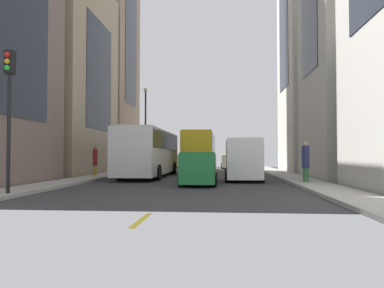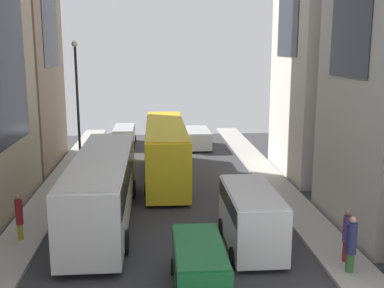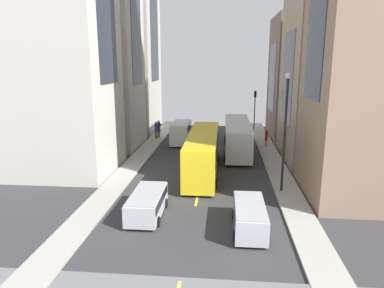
{
  "view_description": "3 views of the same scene",
  "coord_description": "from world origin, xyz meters",
  "px_view_note": "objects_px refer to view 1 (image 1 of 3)",
  "views": [
    {
      "loc": [
        1.97,
        -29.73,
        1.61
      ],
      "look_at": [
        -0.75,
        3.14,
        2.6
      ],
      "focal_mm": 33.6,
      "sensor_mm": 36.0,
      "label": 1
    },
    {
      "loc": [
        -0.69,
        -25.63,
        8.41
      ],
      "look_at": [
        1.78,
        5.35,
        1.97
      ],
      "focal_mm": 43.77,
      "sensor_mm": 36.0,
      "label": 2
    },
    {
      "loc": [
        -1.83,
        33.87,
        9.6
      ],
      "look_at": [
        1.2,
        1.1,
        1.91
      ],
      "focal_mm": 33.04,
      "sensor_mm": 36.0,
      "label": 3
    }
  ],
  "objects_px": {
    "car_silver_1": "(178,160)",
    "pedestrian_waiting_curb": "(95,160)",
    "streetcar_yellow": "(200,149)",
    "city_bus_white": "(150,149)",
    "car_silver_0": "(230,161)",
    "pedestrian_crossing_near": "(306,160)",
    "pedestrian_crossing_mid": "(306,161)",
    "traffic_light_near_corner": "(9,93)",
    "delivery_van_white": "(243,156)",
    "car_green_2": "(199,166)"
  },
  "relations": [
    {
      "from": "streetcar_yellow",
      "to": "car_silver_0",
      "type": "bearing_deg",
      "value": 72.35
    },
    {
      "from": "city_bus_white",
      "to": "traffic_light_near_corner",
      "type": "bearing_deg",
      "value": -102.2
    },
    {
      "from": "streetcar_yellow",
      "to": "pedestrian_crossing_mid",
      "type": "distance_m",
      "value": 15.4
    },
    {
      "from": "city_bus_white",
      "to": "car_silver_1",
      "type": "xyz_separation_m",
      "value": [
        -0.13,
        18.37,
        -1.05
      ]
    },
    {
      "from": "car_silver_1",
      "to": "pedestrian_waiting_curb",
      "type": "xyz_separation_m",
      "value": [
        -3.23,
        -20.63,
        0.29
      ]
    },
    {
      "from": "car_silver_1",
      "to": "car_green_2",
      "type": "height_order",
      "value": "car_green_2"
    },
    {
      "from": "traffic_light_near_corner",
      "to": "pedestrian_crossing_near",
      "type": "bearing_deg",
      "value": 30.94
    },
    {
      "from": "traffic_light_near_corner",
      "to": "pedestrian_crossing_mid",
      "type": "bearing_deg",
      "value": 28.37
    },
    {
      "from": "pedestrian_waiting_curb",
      "to": "pedestrian_crossing_near",
      "type": "relative_size",
      "value": 0.96
    },
    {
      "from": "pedestrian_crossing_mid",
      "to": "car_silver_0",
      "type": "bearing_deg",
      "value": -34.12
    },
    {
      "from": "delivery_van_white",
      "to": "car_silver_0",
      "type": "xyz_separation_m",
      "value": [
        -0.36,
        20.44,
        -0.59
      ]
    },
    {
      "from": "car_green_2",
      "to": "city_bus_white",
      "type": "bearing_deg",
      "value": 120.06
    },
    {
      "from": "car_silver_1",
      "to": "pedestrian_crossing_mid",
      "type": "distance_m",
      "value": 26.58
    },
    {
      "from": "pedestrian_waiting_curb",
      "to": "traffic_light_near_corner",
      "type": "distance_m",
      "value": 11.2
    },
    {
      "from": "city_bus_white",
      "to": "traffic_light_near_corner",
      "type": "distance_m",
      "value": 13.55
    },
    {
      "from": "car_silver_0",
      "to": "pedestrian_crossing_near",
      "type": "relative_size",
      "value": 2.15
    },
    {
      "from": "streetcar_yellow",
      "to": "pedestrian_waiting_curb",
      "type": "xyz_separation_m",
      "value": [
        -6.61,
        -9.89,
        -0.88
      ]
    },
    {
      "from": "streetcar_yellow",
      "to": "pedestrian_crossing_mid",
      "type": "height_order",
      "value": "streetcar_yellow"
    },
    {
      "from": "car_silver_1",
      "to": "pedestrian_crossing_near",
      "type": "height_order",
      "value": "pedestrian_crossing_near"
    },
    {
      "from": "traffic_light_near_corner",
      "to": "streetcar_yellow",
      "type": "bearing_deg",
      "value": 73.64
    },
    {
      "from": "streetcar_yellow",
      "to": "pedestrian_crossing_mid",
      "type": "bearing_deg",
      "value": -64.95
    },
    {
      "from": "car_silver_1",
      "to": "traffic_light_near_corner",
      "type": "bearing_deg",
      "value": -94.91
    },
    {
      "from": "delivery_van_white",
      "to": "car_silver_1",
      "type": "height_order",
      "value": "delivery_van_white"
    },
    {
      "from": "car_green_2",
      "to": "pedestrian_crossing_mid",
      "type": "bearing_deg",
      "value": 6.78
    },
    {
      "from": "delivery_van_white",
      "to": "pedestrian_crossing_near",
      "type": "xyz_separation_m",
      "value": [
        3.39,
        -1.92,
        -0.22
      ]
    },
    {
      "from": "streetcar_yellow",
      "to": "car_silver_1",
      "type": "height_order",
      "value": "streetcar_yellow"
    },
    {
      "from": "city_bus_white",
      "to": "pedestrian_waiting_curb",
      "type": "xyz_separation_m",
      "value": [
        -3.36,
        -2.26,
        -0.76
      ]
    },
    {
      "from": "delivery_van_white",
      "to": "pedestrian_crossing_near",
      "type": "bearing_deg",
      "value": -29.52
    },
    {
      "from": "car_silver_0",
      "to": "traffic_light_near_corner",
      "type": "distance_m",
      "value": 31.51
    },
    {
      "from": "pedestrian_waiting_curb",
      "to": "traffic_light_near_corner",
      "type": "xyz_separation_m",
      "value": [
        0.52,
        -10.85,
        2.72
      ]
    },
    {
      "from": "traffic_light_near_corner",
      "to": "delivery_van_white",
      "type": "bearing_deg",
      "value": 45.55
    },
    {
      "from": "streetcar_yellow",
      "to": "delivery_van_white",
      "type": "distance_m",
      "value": 11.65
    },
    {
      "from": "city_bus_white",
      "to": "streetcar_yellow",
      "type": "height_order",
      "value": "streetcar_yellow"
    },
    {
      "from": "streetcar_yellow",
      "to": "pedestrian_waiting_curb",
      "type": "relative_size",
      "value": 5.95
    },
    {
      "from": "car_silver_0",
      "to": "pedestrian_crossing_mid",
      "type": "height_order",
      "value": "pedestrian_crossing_mid"
    },
    {
      "from": "pedestrian_waiting_curb",
      "to": "pedestrian_crossing_mid",
      "type": "xyz_separation_m",
      "value": [
        13.12,
        -4.04,
        0.05
      ]
    },
    {
      "from": "delivery_van_white",
      "to": "city_bus_white",
      "type": "bearing_deg",
      "value": 151.81
    },
    {
      "from": "car_silver_0",
      "to": "pedestrian_crossing_near",
      "type": "bearing_deg",
      "value": -80.48
    },
    {
      "from": "car_silver_1",
      "to": "pedestrian_waiting_curb",
      "type": "distance_m",
      "value": 20.88
    },
    {
      "from": "pedestrian_crossing_near",
      "to": "pedestrian_crossing_mid",
      "type": "distance_m",
      "value": 0.89
    },
    {
      "from": "delivery_van_white",
      "to": "pedestrian_waiting_curb",
      "type": "distance_m",
      "value": 10.01
    },
    {
      "from": "city_bus_white",
      "to": "car_silver_0",
      "type": "distance_m",
      "value": 18.06
    },
    {
      "from": "car_silver_1",
      "to": "pedestrian_crossing_mid",
      "type": "xyz_separation_m",
      "value": [
        9.89,
        -24.67,
        0.34
      ]
    },
    {
      "from": "delivery_van_white",
      "to": "pedestrian_crossing_near",
      "type": "relative_size",
      "value": 2.36
    },
    {
      "from": "car_silver_0",
      "to": "pedestrian_crossing_near",
      "type": "height_order",
      "value": "pedestrian_crossing_near"
    },
    {
      "from": "pedestrian_crossing_mid",
      "to": "car_green_2",
      "type": "bearing_deg",
      "value": 53.96
    },
    {
      "from": "pedestrian_crossing_mid",
      "to": "pedestrian_waiting_curb",
      "type": "bearing_deg",
      "value": 30.05
    },
    {
      "from": "car_green_2",
      "to": "pedestrian_crossing_near",
      "type": "xyz_separation_m",
      "value": [
        5.92,
        1.54,
        0.27
      ]
    },
    {
      "from": "car_silver_0",
      "to": "streetcar_yellow",
      "type": "bearing_deg",
      "value": -107.65
    },
    {
      "from": "car_silver_1",
      "to": "pedestrian_crossing_near",
      "type": "xyz_separation_m",
      "value": [
        10.09,
        -23.81,
        0.34
      ]
    }
  ]
}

